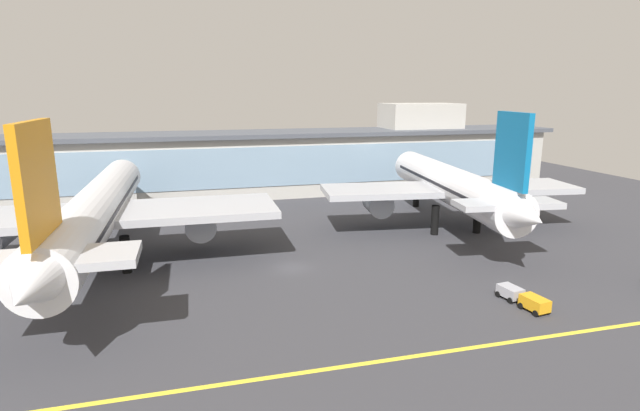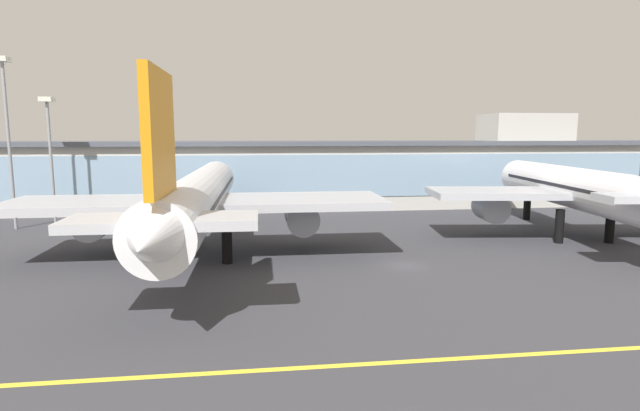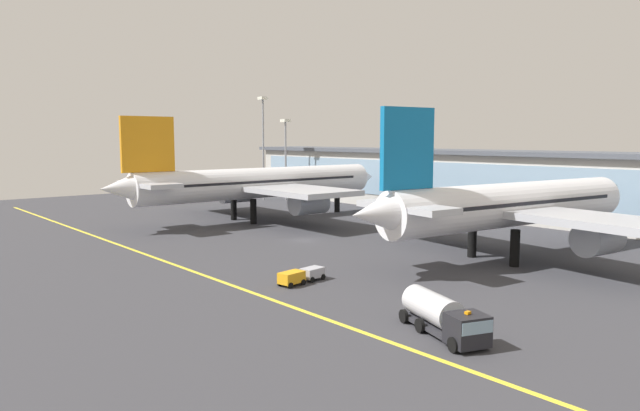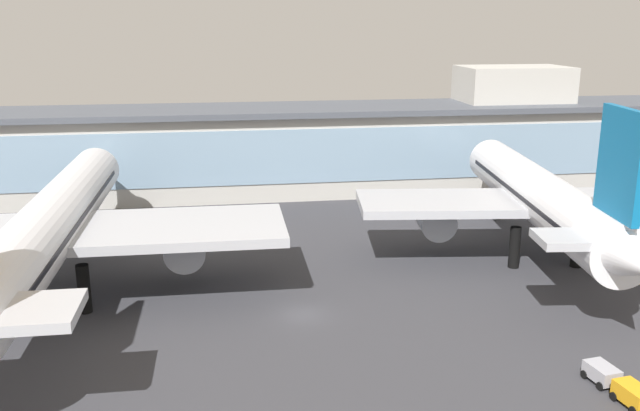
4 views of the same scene
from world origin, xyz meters
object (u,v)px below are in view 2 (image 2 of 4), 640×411
apron_light_mast_west (50,139)px  apron_light_mast_centre (7,118)px  airliner_near_left (198,198)px  airliner_near_right (576,189)px

apron_light_mast_west → apron_light_mast_centre: 6.18m
airliner_near_left → airliner_near_right: size_ratio=1.20×
airliner_near_right → apron_light_mast_centre: size_ratio=1.94×
airliner_near_right → apron_light_mast_centre: bearing=84.6°
apron_light_mast_west → apron_light_mast_centre: size_ratio=0.79×
airliner_near_right → apron_light_mast_centre: 78.63m
apron_light_mast_west → airliner_near_right: bearing=-15.7°
airliner_near_left → apron_light_mast_west: apron_light_mast_west is taller
airliner_near_right → apron_light_mast_west: apron_light_mast_west is taller
airliner_near_left → apron_light_mast_centre: (-28.34, 20.67, 9.27)m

